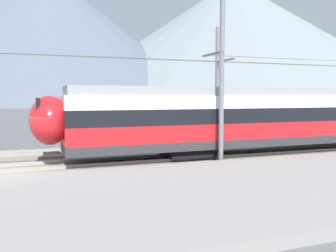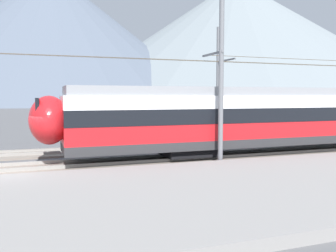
{
  "view_description": "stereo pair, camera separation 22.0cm",
  "coord_description": "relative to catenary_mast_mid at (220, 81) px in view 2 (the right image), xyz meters",
  "views": [
    {
      "loc": [
        0.88,
        -16.04,
        3.35
      ],
      "look_at": [
        8.07,
        3.32,
        1.68
      ],
      "focal_mm": 38.89,
      "sensor_mm": 36.0,
      "label": 1
    },
    {
      "loc": [
        1.09,
        -16.12,
        3.35
      ],
      "look_at": [
        8.07,
        3.32,
        1.68
      ],
      "focal_mm": 38.89,
      "sensor_mm": 36.0,
      "label": 2
    }
  ],
  "objects": [
    {
      "name": "ground_plane",
      "position": [
        -9.41,
        0.34,
        -4.1
      ],
      "size": [
        400.0,
        400.0,
        0.0
      ],
      "primitive_type": "plane",
      "color": "#565659"
    },
    {
      "name": "track_near",
      "position": [
        -9.41,
        1.76,
        -4.03
      ],
      "size": [
        120.0,
        3.0,
        0.28
      ],
      "color": "slate",
      "rests_on": "ground"
    },
    {
      "name": "track_far",
      "position": [
        -9.41,
        6.27,
        -4.03
      ],
      "size": [
        120.0,
        3.0,
        0.28
      ],
      "color": "slate",
      "rests_on": "ground"
    },
    {
      "name": "catenary_mast_mid",
      "position": [
        0.0,
        0.0,
        0.0
      ],
      "size": [
        40.09,
        2.19,
        7.95
      ],
      "color": "slate",
      "rests_on": "ground"
    },
    {
      "name": "catenary_mast_far_side",
      "position": [
        4.39,
        8.45,
        0.28
      ],
      "size": [
        40.09,
        2.64,
        8.47
      ],
      "color": "slate",
      "rests_on": "ground"
    },
    {
      "name": "mountain_central_peak",
      "position": [
        -0.04,
        180.32,
        29.17
      ],
      "size": [
        169.72,
        169.72,
        66.55
      ],
      "primitive_type": "cone",
      "color": "#515B6B",
      "rests_on": "ground"
    },
    {
      "name": "mountain_right_ridge",
      "position": [
        101.14,
        172.62,
        31.0
      ],
      "size": [
        208.03,
        208.03,
        70.19
      ],
      "primitive_type": "cone",
      "color": "slate",
      "rests_on": "ground"
    }
  ]
}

